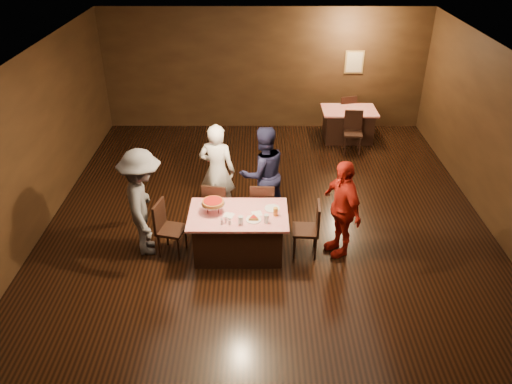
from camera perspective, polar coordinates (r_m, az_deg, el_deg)
room at (r=7.81m, az=1.50°, el=7.89°), size 10.00×10.04×3.02m
main_table at (r=8.24m, az=-2.01°, el=-4.75°), size 1.60×1.00×0.77m
back_table at (r=12.52m, az=10.46°, el=7.59°), size 1.30×0.90×0.77m
chair_far_left at (r=8.84m, az=-4.45°, el=-1.46°), size 0.49×0.49×0.95m
chair_far_right at (r=8.81m, az=0.75°, el=-1.47°), size 0.44×0.44×0.95m
chair_end_left at (r=8.30m, az=-9.65°, el=-4.16°), size 0.51×0.51×0.95m
chair_end_right at (r=8.22m, az=5.69°, el=-4.23°), size 0.45×0.45×0.95m
chair_back_near at (r=11.85m, az=11.02°, el=6.68°), size 0.45×0.45×0.95m
chair_back_far at (r=13.04m, az=10.08°, el=8.98°), size 0.51×0.51×0.95m
diner_white_jacket at (r=9.03m, az=-4.45°, el=2.42°), size 0.73×0.56×1.80m
diner_navy_hoodie at (r=8.92m, az=0.82°, el=2.10°), size 1.06×0.95×1.79m
diner_grey_knit at (r=8.21m, az=-12.77°, el=-1.22°), size 0.93×1.31×1.85m
diner_red_shirt at (r=8.14m, az=9.76°, el=-1.81°), size 0.76×1.07×1.69m
pizza_stand at (r=7.99m, az=-4.93°, el=-1.20°), size 0.38×0.38×0.22m
plate_with_slice at (r=7.85m, az=-0.28°, el=-3.06°), size 0.25×0.25×0.06m
plate_empty at (r=8.14m, az=1.85°, el=-1.89°), size 0.25×0.25×0.01m
glass_front_left at (r=7.73m, az=-1.77°, el=-3.27°), size 0.08×0.08×0.14m
glass_front_right at (r=7.77m, az=1.20°, el=-3.07°), size 0.08×0.08×0.14m
glass_amber at (r=7.94m, az=2.26°, el=-2.27°), size 0.08×0.08×0.14m
condiments at (r=7.77m, az=-3.46°, el=-3.32°), size 0.17×0.10×0.09m
napkin_center at (r=8.01m, az=0.09°, el=-2.48°), size 0.19×0.19×0.01m
napkin_left at (r=7.99m, az=-3.14°, el=-2.67°), size 0.21×0.21×0.01m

